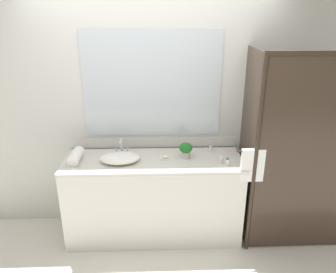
{
  "coord_description": "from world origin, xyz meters",
  "views": [
    {
      "loc": [
        0.05,
        -2.99,
        2.34
      ],
      "look_at": [
        0.15,
        0.0,
        1.15
      ],
      "focal_mm": 35.32,
      "sensor_mm": 36.0,
      "label": 1
    }
  ],
  "objects_px": {
    "faucet": "(122,149)",
    "amenity_bottle_conditioner": "(210,148)",
    "potted_plant": "(186,149)",
    "rolled_towel_near_edge": "(76,156)",
    "soap_dish": "(165,158)",
    "amenity_bottle_shampoo": "(221,159)",
    "sink_basin": "(120,158)",
    "amenity_bottle_lotion": "(227,162)"
  },
  "relations": [
    {
      "from": "amenity_bottle_conditioner",
      "to": "faucet",
      "type": "bearing_deg",
      "value": -178.99
    },
    {
      "from": "faucet",
      "to": "amenity_bottle_lotion",
      "type": "relative_size",
      "value": 2.31
    },
    {
      "from": "amenity_bottle_shampoo",
      "to": "amenity_bottle_conditioner",
      "type": "distance_m",
      "value": 0.28
    },
    {
      "from": "faucet",
      "to": "amenity_bottle_conditioner",
      "type": "distance_m",
      "value": 0.93
    },
    {
      "from": "amenity_bottle_shampoo",
      "to": "amenity_bottle_conditioner",
      "type": "relative_size",
      "value": 1.01
    },
    {
      "from": "amenity_bottle_lotion",
      "to": "faucet",
      "type": "bearing_deg",
      "value": 163.82
    },
    {
      "from": "amenity_bottle_lotion",
      "to": "sink_basin",
      "type": "bearing_deg",
      "value": 173.36
    },
    {
      "from": "sink_basin",
      "to": "faucet",
      "type": "distance_m",
      "value": 0.18
    },
    {
      "from": "sink_basin",
      "to": "amenity_bottle_conditioner",
      "type": "bearing_deg",
      "value": 12.01
    },
    {
      "from": "faucet",
      "to": "soap_dish",
      "type": "xyz_separation_m",
      "value": [
        0.45,
        -0.14,
        -0.04
      ]
    },
    {
      "from": "soap_dish",
      "to": "amenity_bottle_shampoo",
      "type": "distance_m",
      "value": 0.56
    },
    {
      "from": "rolled_towel_near_edge",
      "to": "potted_plant",
      "type": "bearing_deg",
      "value": 2.64
    },
    {
      "from": "rolled_towel_near_edge",
      "to": "faucet",
      "type": "bearing_deg",
      "value": 21.06
    },
    {
      "from": "potted_plant",
      "to": "rolled_towel_near_edge",
      "type": "xyz_separation_m",
      "value": [
        -1.09,
        -0.05,
        -0.04
      ]
    },
    {
      "from": "soap_dish",
      "to": "amenity_bottle_lotion",
      "type": "xyz_separation_m",
      "value": [
        0.6,
        -0.16,
        0.02
      ]
    },
    {
      "from": "amenity_bottle_shampoo",
      "to": "potted_plant",
      "type": "bearing_deg",
      "value": 157.14
    },
    {
      "from": "sink_basin",
      "to": "faucet",
      "type": "xyz_separation_m",
      "value": [
        0.0,
        0.18,
        0.02
      ]
    },
    {
      "from": "sink_basin",
      "to": "soap_dish",
      "type": "height_order",
      "value": "sink_basin"
    },
    {
      "from": "amenity_bottle_lotion",
      "to": "rolled_towel_near_edge",
      "type": "relative_size",
      "value": 0.3
    },
    {
      "from": "amenity_bottle_lotion",
      "to": "amenity_bottle_conditioner",
      "type": "xyz_separation_m",
      "value": [
        -0.11,
        0.32,
        0.01
      ]
    },
    {
      "from": "faucet",
      "to": "amenity_bottle_lotion",
      "type": "height_order",
      "value": "faucet"
    },
    {
      "from": "potted_plant",
      "to": "sink_basin",
      "type": "bearing_deg",
      "value": -174.3
    },
    {
      "from": "rolled_towel_near_edge",
      "to": "sink_basin",
      "type": "bearing_deg",
      "value": -2.08
    },
    {
      "from": "potted_plant",
      "to": "rolled_towel_near_edge",
      "type": "height_order",
      "value": "potted_plant"
    },
    {
      "from": "amenity_bottle_shampoo",
      "to": "rolled_towel_near_edge",
      "type": "height_order",
      "value": "rolled_towel_near_edge"
    },
    {
      "from": "amenity_bottle_shampoo",
      "to": "rolled_towel_near_edge",
      "type": "xyz_separation_m",
      "value": [
        -1.43,
        0.09,
        0.01
      ]
    },
    {
      "from": "faucet",
      "to": "rolled_towel_near_edge",
      "type": "xyz_separation_m",
      "value": [
        -0.43,
        -0.17,
        -0.0
      ]
    },
    {
      "from": "amenity_bottle_conditioner",
      "to": "rolled_towel_near_edge",
      "type": "distance_m",
      "value": 1.38
    },
    {
      "from": "soap_dish",
      "to": "potted_plant",
      "type": "bearing_deg",
      "value": 6.26
    },
    {
      "from": "potted_plant",
      "to": "soap_dish",
      "type": "relative_size",
      "value": 1.57
    },
    {
      "from": "sink_basin",
      "to": "amenity_bottle_conditioner",
      "type": "relative_size",
      "value": 4.42
    },
    {
      "from": "potted_plant",
      "to": "soap_dish",
      "type": "xyz_separation_m",
      "value": [
        -0.21,
        -0.02,
        -0.08
      ]
    },
    {
      "from": "potted_plant",
      "to": "amenity_bottle_conditioner",
      "type": "bearing_deg",
      "value": 25.93
    },
    {
      "from": "soap_dish",
      "to": "amenity_bottle_conditioner",
      "type": "bearing_deg",
      "value": 17.88
    },
    {
      "from": "sink_basin",
      "to": "amenity_bottle_lotion",
      "type": "relative_size",
      "value": 5.19
    },
    {
      "from": "sink_basin",
      "to": "faucet",
      "type": "relative_size",
      "value": 2.24
    },
    {
      "from": "amenity_bottle_lotion",
      "to": "amenity_bottle_shampoo",
      "type": "relative_size",
      "value": 0.84
    },
    {
      "from": "faucet",
      "to": "potted_plant",
      "type": "relative_size",
      "value": 1.13
    },
    {
      "from": "sink_basin",
      "to": "rolled_towel_near_edge",
      "type": "bearing_deg",
      "value": 177.92
    },
    {
      "from": "amenity_bottle_shampoo",
      "to": "rolled_towel_near_edge",
      "type": "distance_m",
      "value": 1.43
    },
    {
      "from": "sink_basin",
      "to": "faucet",
      "type": "height_order",
      "value": "faucet"
    },
    {
      "from": "soap_dish",
      "to": "amenity_bottle_shampoo",
      "type": "relative_size",
      "value": 1.1
    }
  ]
}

